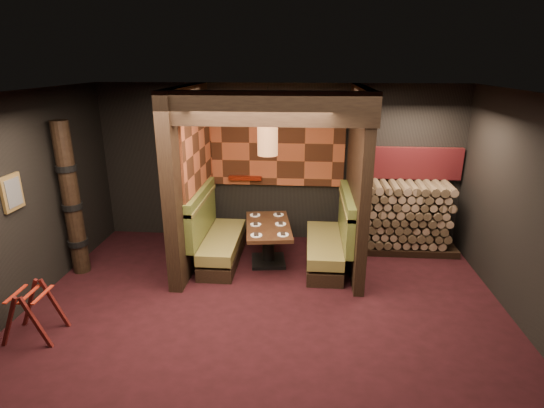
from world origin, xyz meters
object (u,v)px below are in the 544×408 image
(booth_bench_right, at_px, (331,242))
(pendant_lamp, at_px, (268,140))
(dining_table, at_px, (268,238))
(luggage_rack, at_px, (33,310))
(totem_column, at_px, (71,201))
(firewood_stack, at_px, (407,217))
(booth_bench_left, at_px, (216,238))

(booth_bench_right, relative_size, pendant_lamp, 1.59)
(dining_table, relative_size, pendant_lamp, 1.37)
(pendant_lamp, distance_m, luggage_rack, 3.83)
(booth_bench_right, relative_size, totem_column, 0.67)
(pendant_lamp, bearing_deg, firewood_stack, 18.07)
(luggage_rack, bearing_deg, dining_table, 39.65)
(booth_bench_left, distance_m, dining_table, 0.87)
(luggage_rack, bearing_deg, firewood_stack, 30.19)
(booth_bench_right, xyz_separation_m, dining_table, (-1.02, -0.02, 0.05))
(dining_table, relative_size, firewood_stack, 0.80)
(totem_column, distance_m, firewood_stack, 5.51)
(booth_bench_left, xyz_separation_m, firewood_stack, (3.25, 0.70, 0.21))
(booth_bench_left, height_order, pendant_lamp, pendant_lamp)
(booth_bench_left, distance_m, luggage_rack, 2.86)
(luggage_rack, bearing_deg, booth_bench_left, 51.28)
(booth_bench_left, xyz_separation_m, luggage_rack, (-1.79, -2.23, -0.05))
(pendant_lamp, bearing_deg, booth_bench_left, 175.11)
(booth_bench_left, bearing_deg, booth_bench_right, 0.00)
(pendant_lamp, bearing_deg, booth_bench_right, 4.18)
(booth_bench_right, bearing_deg, firewood_stack, 27.35)
(dining_table, height_order, totem_column, totem_column)
(pendant_lamp, xyz_separation_m, totem_column, (-2.96, -0.48, -0.88))
(booth_bench_left, distance_m, booth_bench_right, 1.89)
(booth_bench_right, xyz_separation_m, totem_column, (-3.98, -0.55, 0.79))
(luggage_rack, xyz_separation_m, firewood_stack, (5.03, 2.93, 0.26))
(booth_bench_right, bearing_deg, dining_table, -178.62)
(dining_table, bearing_deg, booth_bench_right, 1.38)
(booth_bench_left, bearing_deg, pendant_lamp, -4.89)
(booth_bench_left, distance_m, totem_column, 2.30)
(booth_bench_right, distance_m, pendant_lamp, 1.96)
(pendant_lamp, bearing_deg, dining_table, 90.00)
(booth_bench_left, height_order, firewood_stack, firewood_stack)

